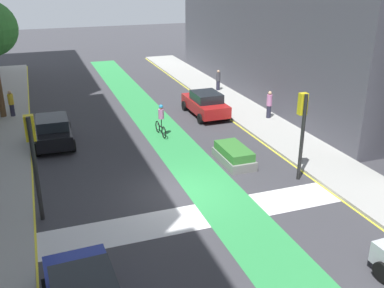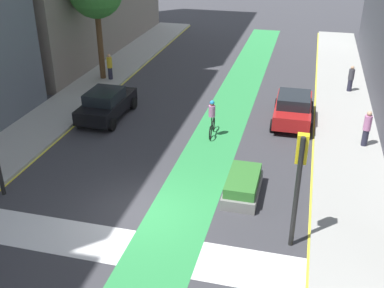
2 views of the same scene
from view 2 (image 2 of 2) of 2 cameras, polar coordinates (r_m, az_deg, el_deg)
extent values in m
plane|color=#38383D|center=(17.19, -6.11, -8.37)|extent=(120.00, 120.00, 0.00)
cube|color=#2D8C47|center=(16.83, -1.69, -9.07)|extent=(2.40, 60.00, 0.01)
cube|color=silver|center=(15.72, -8.63, -12.41)|extent=(12.00, 1.80, 0.01)
cube|color=#9E9E99|center=(16.50, 19.72, -11.45)|extent=(3.00, 60.00, 0.15)
cube|color=yellow|center=(16.40, 14.40, -11.14)|extent=(0.16, 60.00, 0.01)
cylinder|color=black|center=(14.83, 12.80, -6.06)|extent=(0.16, 0.16, 3.96)
cube|color=gold|center=(14.27, 13.44, -0.56)|extent=(0.35, 0.28, 0.95)
sphere|color=#3F0A0A|center=(14.26, 13.59, 0.76)|extent=(0.20, 0.20, 0.20)
sphere|color=yellow|center=(14.39, 13.47, -0.31)|extent=(0.20, 0.20, 0.20)
sphere|color=#0C3814|center=(14.53, 13.34, -1.36)|extent=(0.20, 0.20, 0.20)
cube|color=black|center=(24.83, -10.47, 4.68)|extent=(1.84, 4.22, 0.70)
cube|color=black|center=(24.43, -10.78, 5.86)|extent=(1.62, 2.01, 0.55)
cylinder|color=black|center=(26.55, -10.88, 5.32)|extent=(0.23, 0.64, 0.64)
cylinder|color=black|center=(25.86, -7.25, 5.00)|extent=(0.23, 0.64, 0.64)
cylinder|color=black|center=(24.15, -13.77, 2.78)|extent=(0.23, 0.64, 0.64)
cylinder|color=black|center=(23.38, -9.86, 2.36)|extent=(0.23, 0.64, 0.64)
cube|color=#A51919|center=(24.48, 12.37, 4.16)|extent=(1.83, 4.21, 0.70)
cube|color=black|center=(24.06, 12.49, 5.36)|extent=(1.62, 2.01, 0.55)
cylinder|color=black|center=(26.00, 10.48, 4.88)|extent=(0.22, 0.64, 0.64)
cylinder|color=black|center=(25.98, 14.43, 4.45)|extent=(0.22, 0.64, 0.64)
cylinder|color=black|center=(23.29, 9.91, 2.25)|extent=(0.22, 0.64, 0.64)
cylinder|color=black|center=(23.28, 14.32, 1.77)|extent=(0.22, 0.64, 0.64)
torus|color=black|center=(23.11, 2.68, 2.50)|extent=(0.10, 0.68, 0.68)
torus|color=black|center=(22.17, 2.29, 1.40)|extent=(0.10, 0.68, 0.68)
cylinder|color=black|center=(22.56, 2.49, 2.38)|extent=(0.12, 0.95, 0.06)
cylinder|color=black|center=(22.32, 2.45, 2.85)|extent=(0.05, 0.05, 0.50)
cylinder|color=#BF72A5|center=(22.11, 2.48, 4.09)|extent=(0.32, 0.32, 0.55)
sphere|color=#8C6647|center=(21.96, 2.50, 5.02)|extent=(0.22, 0.22, 0.22)
sphere|color=#268CCC|center=(21.95, 2.50, 5.11)|extent=(0.23, 0.23, 0.23)
cylinder|color=#262638|center=(29.46, 18.91, 6.89)|extent=(0.28, 0.28, 0.71)
cylinder|color=#3F3F47|center=(29.25, 19.11, 8.13)|extent=(0.34, 0.34, 0.63)
sphere|color=tan|center=(29.13, 19.23, 8.91)|extent=(0.21, 0.21, 0.21)
cylinder|color=#262638|center=(30.41, -10.06, 8.60)|extent=(0.28, 0.28, 0.76)
cylinder|color=gold|center=(30.20, -10.17, 9.89)|extent=(0.34, 0.34, 0.67)
sphere|color=tan|center=(30.07, -10.24, 10.71)|extent=(0.22, 0.22, 0.22)
cylinder|color=#262638|center=(22.67, 20.59, 0.75)|extent=(0.28, 0.28, 0.79)
cylinder|color=#BF72A5|center=(22.37, 20.90, 2.45)|extent=(0.34, 0.34, 0.70)
sphere|color=tan|center=(22.20, 21.09, 3.54)|extent=(0.23, 0.23, 0.23)
cylinder|color=brown|center=(30.24, -11.26, 11.90)|extent=(0.36, 0.36, 4.30)
cube|color=slate|center=(18.05, 6.26, -5.62)|extent=(1.28, 2.57, 0.45)
cube|color=#33722D|center=(17.83, 6.33, -4.47)|extent=(1.15, 2.31, 0.40)
camera|label=1|loc=(10.77, -87.14, -4.90)|focal=40.95mm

